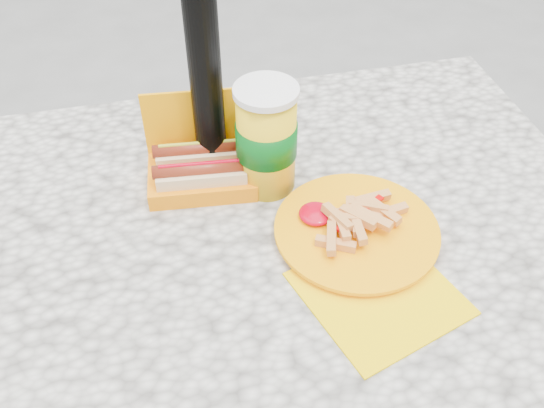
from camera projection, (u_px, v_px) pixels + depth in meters
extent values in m
cube|color=beige|center=(231.00, 245.00, 0.94)|extent=(1.20, 0.80, 0.05)
cylinder|color=black|center=(415.00, 225.00, 1.49)|extent=(0.07, 0.07, 0.70)
cube|color=#FF9D00|center=(202.00, 177.00, 1.00)|extent=(0.18, 0.13, 0.03)
cube|color=#FF9D00|center=(197.00, 121.00, 0.99)|extent=(0.17, 0.03, 0.11)
cube|color=#E2C585|center=(202.00, 179.00, 0.96)|extent=(0.15, 0.05, 0.04)
cylinder|color=maroon|center=(201.00, 169.00, 0.95)|extent=(0.15, 0.04, 0.02)
cylinder|color=#B30014|center=(200.00, 164.00, 0.94)|extent=(0.13, 0.02, 0.01)
cube|color=#E2C585|center=(200.00, 159.00, 1.00)|extent=(0.15, 0.05, 0.04)
cylinder|color=maroon|center=(199.00, 148.00, 0.99)|extent=(0.15, 0.04, 0.02)
cylinder|color=gold|center=(199.00, 143.00, 0.98)|extent=(0.13, 0.02, 0.01)
cube|color=#FFCE00|center=(379.00, 293.00, 0.84)|extent=(0.24, 0.24, 0.00)
cylinder|color=#FF9D00|center=(356.00, 231.00, 0.91)|extent=(0.24, 0.24, 0.01)
cylinder|color=#FF9D00|center=(357.00, 229.00, 0.91)|extent=(0.25, 0.25, 0.01)
cube|color=#DE8E45|center=(341.00, 225.00, 0.89)|extent=(0.02, 0.06, 0.01)
cube|color=#DE8E45|center=(374.00, 219.00, 0.89)|extent=(0.05, 0.06, 0.02)
cube|color=#DE8E45|center=(337.00, 217.00, 0.89)|extent=(0.04, 0.06, 0.01)
cube|color=#DE8E45|center=(332.00, 238.00, 0.87)|extent=(0.03, 0.06, 0.01)
cube|color=#DE8E45|center=(358.00, 228.00, 0.88)|extent=(0.02, 0.06, 0.01)
cube|color=#DE8E45|center=(357.00, 220.00, 0.90)|extent=(0.03, 0.06, 0.01)
cube|color=#DE8E45|center=(360.00, 219.00, 0.90)|extent=(0.06, 0.03, 0.01)
cube|color=#DE8E45|center=(372.00, 198.00, 0.94)|extent=(0.06, 0.02, 0.01)
cube|color=#DE8E45|center=(346.00, 214.00, 0.91)|extent=(0.06, 0.04, 0.01)
cube|color=#DE8E45|center=(358.00, 218.00, 0.90)|extent=(0.05, 0.05, 0.01)
cube|color=#DE8E45|center=(350.00, 212.00, 0.91)|extent=(0.03, 0.06, 0.01)
cube|color=#DE8E45|center=(336.00, 244.00, 0.88)|extent=(0.06, 0.04, 0.01)
cube|color=#DE8E45|center=(389.00, 212.00, 0.92)|extent=(0.06, 0.02, 0.01)
cube|color=#DE8E45|center=(369.00, 207.00, 0.92)|extent=(0.06, 0.04, 0.01)
cube|color=#DE8E45|center=(384.00, 211.00, 0.91)|extent=(0.04, 0.06, 0.02)
ellipsoid|color=#B30014|center=(316.00, 214.00, 0.92)|extent=(0.05, 0.05, 0.02)
cube|color=#C80000|center=(360.00, 213.00, 0.91)|extent=(0.09, 0.06, 0.00)
cylinder|color=yellow|center=(266.00, 142.00, 0.95)|extent=(0.09, 0.09, 0.17)
cylinder|color=#025211|center=(266.00, 139.00, 0.94)|extent=(0.10, 0.10, 0.06)
cylinder|color=white|center=(266.00, 91.00, 0.88)|extent=(0.10, 0.10, 0.01)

